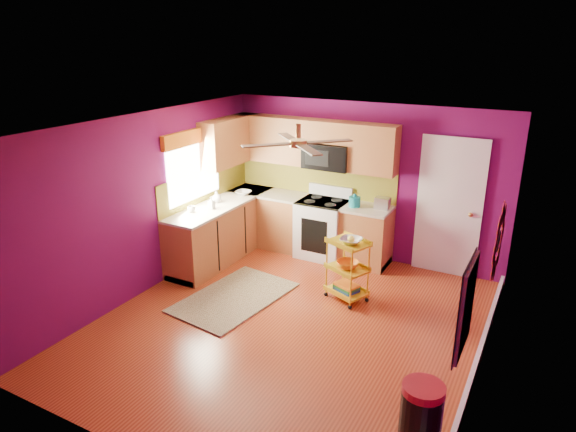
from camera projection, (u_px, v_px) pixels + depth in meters
The scene contains 18 objects.
ground at pixel (290, 325), 6.47m from camera, with size 5.00×5.00×0.00m, color maroon.
room_envelope at pixel (292, 202), 5.91m from camera, with size 4.54×5.04×2.52m.
lower_cabinets at pixel (270, 229), 8.43m from camera, with size 2.81×2.31×0.94m.
electric_range at pixel (323, 228), 8.36m from camera, with size 0.76×0.66×1.13m.
upper_cabinetry at pixel (285, 144), 8.22m from camera, with size 2.80×2.30×1.26m.
left_window at pixel (193, 155), 7.75m from camera, with size 0.08×1.35×1.08m.
panel_door at pixel (449, 209), 7.57m from camera, with size 0.95×0.11×2.15m.
right_wall_art at pixel (486, 266), 4.71m from camera, with size 0.04×2.74×1.04m.
ceiling_fan at pixel (298, 142), 5.87m from camera, with size 1.01×1.01×0.26m.
shag_rug at pixel (234, 297), 7.12m from camera, with size 1.04×1.70×0.02m, color black.
rolling_cart at pixel (348, 267), 6.94m from camera, with size 0.63×0.56×0.95m.
trash_can at pixel (421, 420), 4.38m from camera, with size 0.46×0.46×0.70m.
teal_kettle at pixel (355, 201), 7.91m from camera, with size 0.18×0.18×0.21m.
toaster at pixel (382, 203), 7.81m from camera, with size 0.22×0.15×0.18m, color beige.
soap_bottle_a at pixel (212, 203), 7.82m from camera, with size 0.09×0.09×0.19m, color #EA3F72.
soap_bottle_b at pixel (217, 197), 8.12m from camera, with size 0.14×0.14×0.18m, color white.
counter_dish at pixel (243, 193), 8.53m from camera, with size 0.25×0.25×0.06m, color white.
counter_cup at pixel (192, 209), 7.68m from camera, with size 0.12×0.12×0.09m, color white.
Camera 1 is at (2.65, -4.98, 3.45)m, focal length 32.00 mm.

